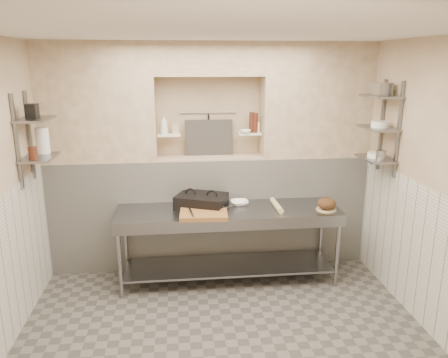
{
  "coord_description": "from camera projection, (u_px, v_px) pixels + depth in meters",
  "views": [
    {
      "loc": [
        -0.41,
        -3.59,
        2.57
      ],
      "look_at": [
        0.09,
        0.9,
        1.35
      ],
      "focal_mm": 35.0,
      "sensor_mm": 36.0,
      "label": 1
    }
  ],
  "objects": [
    {
      "name": "floor",
      "position": [
        225.0,
        345.0,
        4.17
      ],
      "size": [
        4.0,
        3.9,
        0.1
      ],
      "primitive_type": "cube",
      "color": "#5B5651",
      "rests_on": "ground"
    },
    {
      "name": "ceiling",
      "position": [
        226.0,
        24.0,
        3.42
      ],
      "size": [
        4.0,
        3.9,
        0.1
      ],
      "primitive_type": "cube",
      "color": "silver",
      "rests_on": "ground"
    },
    {
      "name": "wall_right",
      "position": [
        447.0,
        193.0,
        4.01
      ],
      "size": [
        0.1,
        3.9,
        2.8
      ],
      "primitive_type": "cube",
      "color": "beige",
      "rests_on": "ground"
    },
    {
      "name": "wall_back",
      "position": [
        208.0,
        154.0,
        5.71
      ],
      "size": [
        4.0,
        0.1,
        2.8
      ],
      "primitive_type": "cube",
      "color": "beige",
      "rests_on": "ground"
    },
    {
      "name": "wall_front",
      "position": [
        277.0,
        343.0,
        1.88
      ],
      "size": [
        4.0,
        0.1,
        2.8
      ],
      "primitive_type": "cube",
      "color": "beige",
      "rests_on": "ground"
    },
    {
      "name": "backwall_lower",
      "position": [
        210.0,
        211.0,
        5.66
      ],
      "size": [
        4.0,
        0.4,
        1.4
      ],
      "primitive_type": "cube",
      "color": "silver",
      "rests_on": "floor"
    },
    {
      "name": "alcove_sill",
      "position": [
        210.0,
        157.0,
        5.47
      ],
      "size": [
        1.3,
        0.4,
        0.02
      ],
      "primitive_type": "cube",
      "color": "beige",
      "rests_on": "backwall_lower"
    },
    {
      "name": "backwall_pillar_left",
      "position": [
        98.0,
        103.0,
        5.15
      ],
      "size": [
        1.35,
        0.4,
        1.4
      ],
      "primitive_type": "cube",
      "color": "beige",
      "rests_on": "backwall_lower"
    },
    {
      "name": "backwall_pillar_right",
      "position": [
        315.0,
        100.0,
        5.43
      ],
      "size": [
        1.35,
        0.4,
        1.4
      ],
      "primitive_type": "cube",
      "color": "beige",
      "rests_on": "backwall_lower"
    },
    {
      "name": "backwall_header",
      "position": [
        209.0,
        59.0,
        5.16
      ],
      "size": [
        1.3,
        0.4,
        0.4
      ],
      "primitive_type": "cube",
      "color": "beige",
      "rests_on": "backwall_lower"
    },
    {
      "name": "wainscot_right",
      "position": [
        431.0,
        263.0,
        4.19
      ],
      "size": [
        0.02,
        3.9,
        1.4
      ],
      "primitive_type": "cube",
      "color": "silver",
      "rests_on": "floor"
    },
    {
      "name": "alcove_shelf_left",
      "position": [
        169.0,
        135.0,
        5.34
      ],
      "size": [
        0.28,
        0.16,
        0.02
      ],
      "primitive_type": "cube",
      "color": "white",
      "rests_on": "backwall_lower"
    },
    {
      "name": "alcove_shelf_right",
      "position": [
        249.0,
        133.0,
        5.45
      ],
      "size": [
        0.28,
        0.16,
        0.02
      ],
      "primitive_type": "cube",
      "color": "white",
      "rests_on": "backwall_lower"
    },
    {
      "name": "utensil_rail",
      "position": [
        208.0,
        112.0,
        5.49
      ],
      "size": [
        0.7,
        0.02,
        0.02
      ],
      "primitive_type": "cylinder",
      "rotation": [
        0.0,
        1.57,
        0.0
      ],
      "color": "gray",
      "rests_on": "wall_back"
    },
    {
      "name": "hanging_steel",
      "position": [
        209.0,
        126.0,
        5.52
      ],
      "size": [
        0.02,
        0.02,
        0.3
      ],
      "primitive_type": "cylinder",
      "color": "black",
      "rests_on": "utensil_rail"
    },
    {
      "name": "splash_panel",
      "position": [
        209.0,
        138.0,
        5.51
      ],
      "size": [
        0.6,
        0.08,
        0.45
      ],
      "primitive_type": "cube",
      "rotation": [
        -0.14,
        0.0,
        0.0
      ],
      "color": "#383330",
      "rests_on": "alcove_sill"
    },
    {
      "name": "shelf_rail_left_a",
      "position": [
        30.0,
        136.0,
        4.68
      ],
      "size": [
        0.03,
        0.03,
        0.95
      ],
      "primitive_type": "cube",
      "color": "slate",
      "rests_on": "wall_left"
    },
    {
      "name": "shelf_rail_left_b",
      "position": [
        17.0,
        142.0,
        4.3
      ],
      "size": [
        0.03,
        0.03,
        0.95
      ],
      "primitive_type": "cube",
      "color": "slate",
      "rests_on": "wall_left"
    },
    {
      "name": "wall_shelf_left_lower",
      "position": [
        39.0,
        157.0,
        4.56
      ],
      "size": [
        0.3,
        0.5,
        0.02
      ],
      "primitive_type": "cube",
      "color": "slate",
      "rests_on": "wall_left"
    },
    {
      "name": "wall_shelf_left_upper",
      "position": [
        35.0,
        119.0,
        4.45
      ],
      "size": [
        0.3,
        0.5,
        0.03
      ],
      "primitive_type": "cube",
      "color": "slate",
      "rests_on": "wall_left"
    },
    {
      "name": "shelf_rail_right_a",
      "position": [
        382.0,
        125.0,
        5.09
      ],
      "size": [
        0.03,
        0.03,
        1.05
      ],
      "primitive_type": "cube",
      "color": "slate",
      "rests_on": "wall_right"
    },
    {
      "name": "shelf_rail_right_b",
      "position": [
        398.0,
        131.0,
        4.7
      ],
      "size": [
        0.03,
        0.03,
        1.05
      ],
      "primitive_type": "cube",
      "color": "slate",
      "rests_on": "wall_right"
    },
    {
      "name": "wall_shelf_right_lower",
      "position": [
        375.0,
        159.0,
        4.97
      ],
      "size": [
        0.3,
        0.5,
        0.02
      ],
      "primitive_type": "cube",
      "color": "slate",
      "rests_on": "wall_right"
    },
    {
      "name": "wall_shelf_right_mid",
      "position": [
        378.0,
        128.0,
        4.88
      ],
      "size": [
        0.3,
        0.5,
        0.02
      ],
      "primitive_type": "cube",
      "color": "slate",
      "rests_on": "wall_right"
    },
    {
      "name": "wall_shelf_right_upper",
      "position": [
        381.0,
        96.0,
        4.79
      ],
      "size": [
        0.3,
        0.5,
        0.03
      ],
      "primitive_type": "cube",
      "color": "slate",
      "rests_on": "wall_right"
    },
    {
      "name": "prep_table",
      "position": [
        229.0,
        230.0,
        5.15
      ],
      "size": [
        2.6,
        0.7,
        0.9
      ],
      "color": "gray",
      "rests_on": "floor"
    },
    {
      "name": "panini_press",
      "position": [
        201.0,
        201.0,
        5.15
      ],
      "size": [
        0.67,
        0.59,
        0.15
      ],
      "rotation": [
        0.0,
        0.0,
        -0.39
      ],
      "color": "black",
      "rests_on": "prep_table"
    },
    {
      "name": "cutting_board",
      "position": [
        204.0,
        214.0,
        4.86
      ],
      "size": [
        0.55,
        0.4,
        0.05
      ],
      "primitive_type": "cube",
      "rotation": [
        0.0,
        0.0,
        -0.06
      ],
      "color": "olive",
      "rests_on": "prep_table"
    },
    {
      "name": "knife_blade",
      "position": [
        224.0,
        207.0,
        5.01
      ],
      "size": [
        0.25,
        0.14,
        0.01
      ],
      "primitive_type": "cube",
      "rotation": [
        0.0,
        0.0,
        0.43
      ],
      "color": "gray",
      "rests_on": "cutting_board"
    },
    {
      "name": "tongs",
      "position": [
        191.0,
        213.0,
        4.81
      ],
      "size": [
        0.06,
        0.27,
        0.02
      ],
      "primitive_type": "cylinder",
      "rotation": [
        1.57,
        0.0,
        0.12
      ],
      "color": "gray",
      "rests_on": "cutting_board"
    },
    {
      "name": "mixing_bowl",
      "position": [
        239.0,
        203.0,
        5.25
      ],
      "size": [
        0.23,
        0.23,
        0.05
      ],
      "primitive_type": "imported",
      "rotation": [
        0.0,
        0.0,
        0.06
      ],
      "color": "white",
      "rests_on": "prep_table"
    },
    {
      "name": "rolling_pin",
      "position": [
        277.0,
        205.0,
        5.13
      ],
      "size": [
        0.07,
        0.43,
        0.07
      ],
      "primitive_type": "cylinder",
      "rotation": [
        1.57,
        0.0,
        0.01
      ],
      "color": "beige",
      "rests_on": "prep_table"
    },
    {
      "name": "bread_board",
      "position": [
        326.0,
        209.0,
        5.07
      ],
      "size": [
        0.23,
        0.23,
        0.01
      ],
      "primitive_type": "cylinder",
      "color": "beige",
      "rests_on": "prep_table"
    },
    {
      "name": "bread_loaf",
      "position": [
        327.0,
        203.0,
        5.05
      ],
      "size": [
        0.22,
        0.22,
        0.13
      ],
      "primitive_type": "ellipsoid",
      "color": "#4C2D19",
      "rests_on": "bread_board"
    },
    {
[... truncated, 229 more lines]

